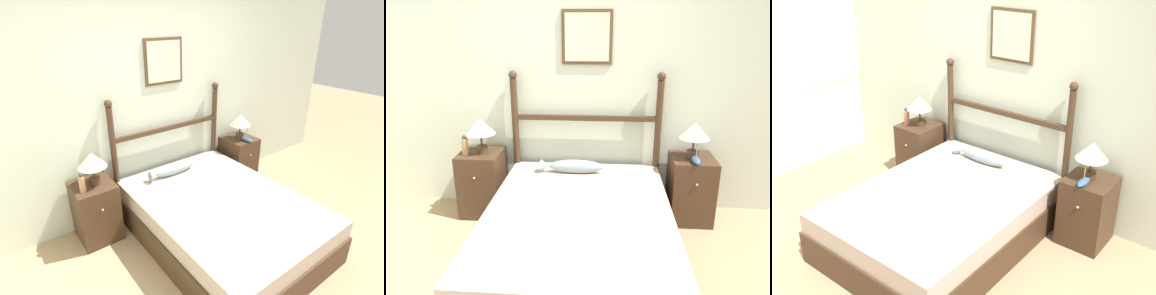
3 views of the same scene
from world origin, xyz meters
The scene contains 11 objects.
ground_plane centered at (0.00, 0.00, 0.00)m, with size 16.00×16.00×0.00m, color #9E7F5B.
wall_back centered at (0.00, 1.73, 1.28)m, with size 6.40×0.08×2.55m.
bed centered at (0.23, 0.66, 0.24)m, with size 1.47×1.99×0.48m.
headboard centered at (0.23, 1.63, 0.78)m, with size 1.48×0.08×1.41m.
nightstand_left centered at (-0.80, 1.46, 0.32)m, with size 0.40×0.45×0.64m.
nightstand_right centered at (1.25, 1.46, 0.32)m, with size 0.40×0.45×0.64m.
table_lamp_left centered at (-0.77, 1.44, 0.89)m, with size 0.28×0.28×0.34m.
table_lamp_right centered at (1.23, 1.45, 0.89)m, with size 0.28×0.28×0.34m.
bottle centered at (-0.91, 1.37, 0.73)m, with size 0.06×0.06×0.20m.
model_boat centered at (1.24, 1.32, 0.67)m, with size 0.07×0.20×0.19m.
fish_pillow centered at (0.11, 1.38, 0.55)m, with size 0.60×0.12×0.13m.
Camera 3 is at (2.51, -1.91, 2.52)m, focal length 42.00 mm.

